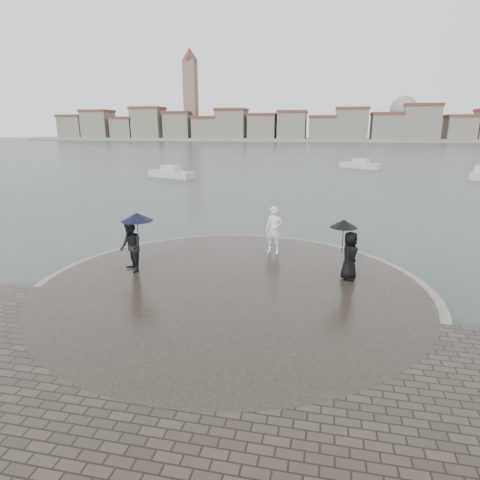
# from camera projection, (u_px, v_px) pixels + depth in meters

# --- Properties ---
(ground) EXTENTS (400.00, 400.00, 0.00)m
(ground) POSITION_uv_depth(u_px,v_px,m) (197.00, 352.00, 9.46)
(ground) COLOR #2B3835
(ground) RESTS_ON ground
(kerb_ring) EXTENTS (12.50, 12.50, 0.32)m
(kerb_ring) POSITION_uv_depth(u_px,v_px,m) (231.00, 290.00, 12.71)
(kerb_ring) COLOR gray
(kerb_ring) RESTS_ON ground
(quay_tip) EXTENTS (11.90, 11.90, 0.36)m
(quay_tip) POSITION_uv_depth(u_px,v_px,m) (231.00, 289.00, 12.71)
(quay_tip) COLOR #2D261E
(quay_tip) RESTS_ON ground
(statue) EXTENTS (0.75, 0.56, 1.86)m
(statue) POSITION_uv_depth(u_px,v_px,m) (274.00, 230.00, 15.58)
(statue) COLOR white
(statue) RESTS_ON quay_tip
(visitor_left) EXTENTS (1.33, 1.18, 2.04)m
(visitor_left) POSITION_uv_depth(u_px,v_px,m) (132.00, 239.00, 13.51)
(visitor_left) COLOR black
(visitor_left) RESTS_ON quay_tip
(visitor_right) EXTENTS (1.05, 0.99, 1.95)m
(visitor_right) POSITION_uv_depth(u_px,v_px,m) (348.00, 248.00, 12.85)
(visitor_right) COLOR black
(visitor_right) RESTS_ON quay_tip
(far_skyline) EXTENTS (260.00, 20.00, 37.00)m
(far_skyline) POSITION_uv_depth(u_px,v_px,m) (306.00, 127.00, 160.56)
(far_skyline) COLOR gray
(far_skyline) RESTS_ON ground
(boats) EXTENTS (36.99, 18.94, 1.50)m
(boats) POSITION_uv_depth(u_px,v_px,m) (339.00, 171.00, 46.09)
(boats) COLOR beige
(boats) RESTS_ON ground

